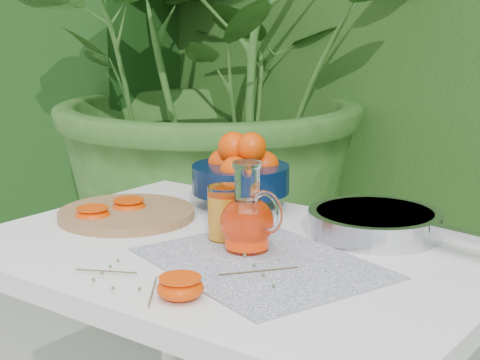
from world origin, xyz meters
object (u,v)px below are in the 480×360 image
Objects in this scene: white_table at (234,288)px; juice_pitcher at (248,220)px; saute_pan at (376,222)px; cutting_board at (127,214)px; fruit_bowl at (241,172)px.

juice_pitcher is (0.04, -0.00, 0.14)m from white_table.
juice_pitcher is at bearing -121.18° from saute_pan.
juice_pitcher is at bearing -5.05° from white_table.
fruit_bowl is at bearing 58.15° from cutting_board.
fruit_bowl reaches higher than saute_pan.
saute_pan is at bearing 58.82° from juice_pitcher.
white_table is 5.91× the size of juice_pitcher.
white_table is at bearing -127.29° from saute_pan.
fruit_bowl reaches higher than juice_pitcher.
cutting_board is 0.54m from saute_pan.
fruit_bowl is 0.36m from saute_pan.
saute_pan reaches higher than cutting_board.
juice_pitcher is at bearing -4.52° from cutting_board.
cutting_board is at bearing -156.68° from saute_pan.
cutting_board is 1.76× the size of juice_pitcher.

